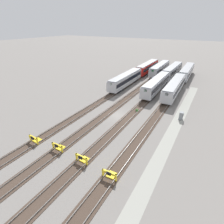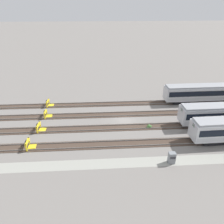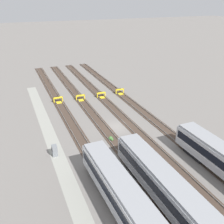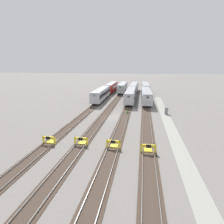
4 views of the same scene
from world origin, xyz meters
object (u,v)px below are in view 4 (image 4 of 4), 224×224
subway_car_front_row_right_inner (134,88)px  bumper_stop_middle_track (82,141)px  bumper_stop_near_inner_track (114,144)px  bumper_stop_far_inner_track (50,140)px  electrical_cabinet (166,111)px  subway_car_back_row_leftmost (123,87)px  subway_car_front_row_leftmost (146,95)px  weed_clump (128,112)px  subway_car_front_row_left_inner (112,87)px  subway_car_back_row_centre (145,88)px  subway_car_front_row_rightmost (131,95)px  subway_car_front_row_centre (101,94)px  bumper_stop_nearest_track (148,148)px

subway_car_front_row_right_inner → bumper_stop_middle_track: bearing=174.7°
bumper_stop_near_inner_track → bumper_stop_far_inner_track: bearing=91.9°
bumper_stop_near_inner_track → electrical_cabinet: electrical_cabinet is taller
subway_car_back_row_leftmost → bumper_stop_near_inner_track: 51.79m
subway_car_front_row_leftmost → weed_clump: bearing=162.8°
subway_car_back_row_leftmost → electrical_cabinet: size_ratio=11.28×
subway_car_front_row_left_inner → subway_car_back_row_centre: 14.17m
weed_clump → subway_car_front_row_right_inner: bearing=0.6°
weed_clump → subway_car_front_row_rightmost: bearing=1.6°
bumper_stop_middle_track → weed_clump: bumper_stop_middle_track is taller
electrical_cabinet → bumper_stop_middle_track: bearing=143.6°
subway_car_front_row_centre → subway_car_front_row_left_inner: bearing=-0.0°
subway_car_back_row_leftmost → bumper_stop_middle_track: (-51.37, -0.06, -1.53)m
subway_car_front_row_rightmost → bumper_stop_far_inner_track: subway_car_front_row_rightmost is taller
subway_car_front_row_left_inner → bumper_stop_nearest_track: size_ratio=8.98×
bumper_stop_near_inner_track → bumper_stop_nearest_track: bearing=-95.9°
subway_car_front_row_leftmost → bumper_stop_far_inner_track: (-32.74, 14.18, -1.53)m
subway_car_back_row_centre → bumper_stop_far_inner_track: 53.80m
bumper_stop_middle_track → electrical_cabinet: size_ratio=1.25×
subway_car_front_row_left_inner → subway_car_back_row_centre: same height
weed_clump → electrical_cabinet: bearing=-83.5°
subway_car_back_row_leftmost → electrical_cabinet: 35.34m
bumper_stop_near_inner_track → subway_car_back_row_leftmost: bearing=5.3°
subway_car_front_row_left_inner → subway_car_front_row_centre: 18.94m
subway_car_back_row_leftmost → subway_car_back_row_centre: same height
subway_car_front_row_leftmost → bumper_stop_near_inner_track: 32.80m
subway_car_front_row_centre → bumper_stop_middle_track: (-32.24, -4.74, -1.53)m
bumper_stop_near_inner_track → bumper_stop_middle_track: same height
subway_car_front_row_right_inner → subway_car_back_row_centre: size_ratio=1.00×
bumper_stop_near_inner_track → electrical_cabinet: (19.14, -9.27, 0.29)m
bumper_stop_nearest_track → electrical_cabinet: size_ratio=1.26×
subway_car_back_row_centre → bumper_stop_nearest_track: (-52.06, 0.01, -1.53)m
subway_car_front_row_leftmost → bumper_stop_middle_track: size_ratio=9.02×
subway_car_back_row_leftmost → subway_car_front_row_rightmost: bearing=-166.1°
subway_car_front_row_leftmost → subway_car_back_row_centre: same height
subway_car_back_row_leftmost → subway_car_front_row_right_inner: bearing=-95.6°
electrical_cabinet → subway_car_front_row_centre: bearing=54.7°
subway_car_front_row_leftmost → bumper_stop_nearest_track: subway_car_front_row_leftmost is taller
subway_car_front_row_centre → subway_car_front_row_right_inner: bearing=-26.9°
electrical_cabinet → bumper_stop_near_inner_track: bearing=154.2°
electrical_cabinet → weed_clump: electrical_cabinet is taller
bumper_stop_middle_track → subway_car_front_row_rightmost: bearing=-8.2°
subway_car_front_row_right_inner → bumper_stop_middle_track: size_ratio=9.01×
subway_car_front_row_right_inner → subway_car_back_row_leftmost: (0.47, 4.80, 0.00)m
subway_car_front_row_leftmost → weed_clump: 15.06m
subway_car_front_row_rightmost → bumper_stop_middle_track: 32.61m
subway_car_back_row_centre → subway_car_back_row_leftmost: bearing=90.2°
subway_car_front_row_centre → subway_car_back_row_centre: size_ratio=1.00×
subway_car_front_row_rightmost → weed_clump: (-14.28, -0.39, -1.80)m
bumper_stop_far_inner_track → electrical_cabinet: size_ratio=1.26×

